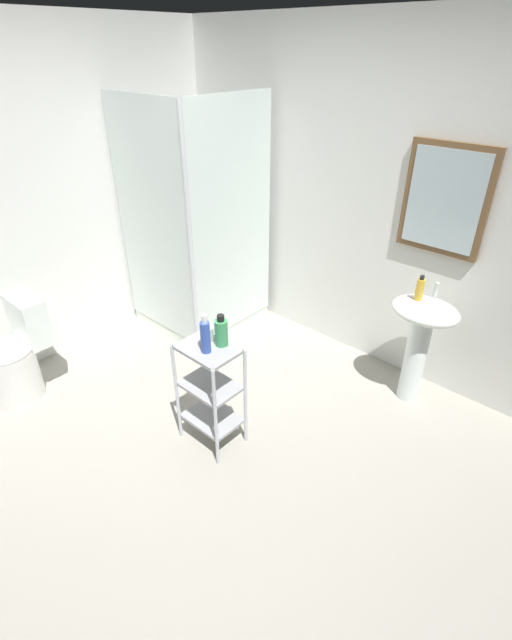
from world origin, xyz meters
TOP-DOWN VIEW (x-y plane):
  - ground_plane at (0.00, 0.00)m, footprint 4.20×4.20m
  - wall_back at (0.01, 1.85)m, footprint 4.20×0.14m
  - wall_left at (-1.85, 0.00)m, footprint 0.10×4.20m
  - shower_stall at (-1.23, 1.19)m, footprint 0.92×0.92m
  - pedestal_sink at (0.71, 1.52)m, footprint 0.46×0.37m
  - sink_faucet at (0.71, 1.64)m, footprint 0.03×0.03m
  - toilet at (-1.48, -0.39)m, footprint 0.37×0.49m
  - storage_cart at (-0.07, 0.24)m, footprint 0.38×0.28m
  - hand_soap_bottle at (0.64, 1.52)m, footprint 0.05×0.05m
  - body_wash_bottle_green at (-0.03, 0.32)m, footprint 0.08×0.08m
  - shampoo_bottle_blue at (-0.05, 0.21)m, footprint 0.06×0.06m
  - rinse_cup at (-0.13, 0.30)m, footprint 0.07×0.07m

SIDE VIEW (x-z plane):
  - ground_plane at x=0.00m, z-range -0.02..0.00m
  - toilet at x=-1.48m, z-range -0.07..0.69m
  - storage_cart at x=-0.07m, z-range 0.07..0.81m
  - shower_stall at x=-1.23m, z-range -0.54..1.46m
  - pedestal_sink at x=0.71m, z-range 0.17..0.98m
  - rinse_cup at x=-0.13m, z-range 0.74..0.83m
  - body_wash_bottle_green at x=-0.03m, z-range 0.73..0.93m
  - shampoo_bottle_blue at x=-0.05m, z-range 0.72..0.97m
  - sink_faucet at x=0.71m, z-range 0.81..0.91m
  - hand_soap_bottle at x=0.64m, z-range 0.80..0.98m
  - wall_left at x=-1.85m, z-range 0.00..2.50m
  - wall_back at x=0.01m, z-range 0.00..2.50m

